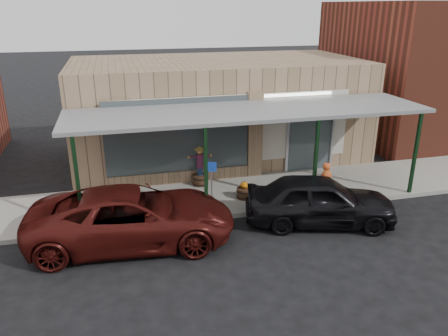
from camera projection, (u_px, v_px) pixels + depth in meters
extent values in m
plane|color=black|center=(285.00, 246.00, 12.21)|extent=(120.00, 120.00, 0.00)
cube|color=gray|center=(248.00, 193.00, 15.45)|extent=(40.00, 3.20, 0.15)
cube|color=#9C7B5F|center=(217.00, 109.00, 18.92)|extent=(12.00, 6.00, 4.20)
cube|color=#424C50|center=(178.00, 137.00, 15.62)|extent=(5.20, 0.06, 2.80)
cube|color=#424C50|center=(310.00, 137.00, 17.08)|extent=(1.80, 0.06, 2.80)
cube|color=#9C7B5F|center=(255.00, 136.00, 16.41)|extent=(0.55, 0.30, 3.40)
cube|color=#9C7B5F|center=(179.00, 177.00, 16.21)|extent=(5.20, 0.30, 0.50)
cube|color=#BAB4A4|center=(236.00, 129.00, 16.20)|extent=(9.00, 0.02, 2.60)
cube|color=white|center=(237.00, 98.00, 15.76)|extent=(7.50, 0.03, 0.10)
cube|color=slate|center=(249.00, 111.00, 14.41)|extent=(12.00, 3.00, 0.12)
cube|color=black|center=(78.00, 185.00, 12.35)|extent=(0.10, 0.10, 2.95)
cube|color=black|center=(206.00, 174.00, 13.20)|extent=(0.10, 0.10, 2.95)
cube|color=black|center=(315.00, 164.00, 14.03)|extent=(0.10, 0.10, 2.95)
cube|color=black|center=(415.00, 155.00, 14.88)|extent=(0.10, 0.10, 2.95)
cylinder|color=#43281B|center=(200.00, 180.00, 15.96)|extent=(0.74, 0.74, 0.38)
cylinder|color=navy|center=(200.00, 171.00, 15.84)|extent=(0.27, 0.27, 0.29)
cylinder|color=maroon|center=(200.00, 161.00, 15.70)|extent=(0.30, 0.30, 0.52)
sphere|color=tan|center=(200.00, 151.00, 15.58)|extent=(0.21, 0.21, 0.21)
cone|color=tan|center=(200.00, 148.00, 15.53)|extent=(0.34, 0.34, 0.13)
cylinder|color=#43281B|center=(244.00, 193.00, 14.87)|extent=(0.61, 0.61, 0.35)
ellipsoid|color=orange|center=(245.00, 185.00, 14.76)|extent=(0.28, 0.28, 0.23)
cylinder|color=#4C471E|center=(245.00, 181.00, 14.72)|extent=(0.04, 0.04, 0.05)
cylinder|color=gray|center=(212.00, 189.00, 14.06)|extent=(0.04, 0.04, 1.23)
cube|color=blue|center=(211.00, 167.00, 13.79)|extent=(0.31, 0.14, 0.32)
imported|color=black|center=(320.00, 200.00, 13.27)|extent=(4.81, 2.92, 1.53)
ellipsoid|color=#E15B27|center=(326.00, 176.00, 14.01)|extent=(0.34, 0.29, 0.44)
sphere|color=#E15B27|center=(327.00, 167.00, 13.94)|extent=(0.25, 0.25, 0.25)
cylinder|color=#1A7924|center=(327.00, 171.00, 13.95)|extent=(0.17, 0.17, 0.02)
imported|color=#47110E|center=(133.00, 217.00, 12.18)|extent=(5.89, 3.08, 1.58)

